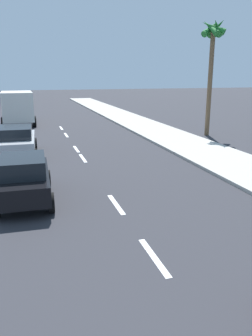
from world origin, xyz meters
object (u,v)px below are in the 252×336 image
Objects in this scene: parked_car_black at (24,177)px; delivery_truck at (18,107)px; parked_car_silver at (16,140)px; palm_tree_far at (213,43)px.

delivery_truck reaches higher than parked_car_black.
parked_car_silver is at bearing -91.22° from delivery_truck.
palm_tree_far is (12.44, 9.66, 5.33)m from parked_car_black.
parked_car_black is 16.63m from palm_tree_far.
parked_car_silver is 0.70× the size of delivery_truck.
delivery_truck reaches higher than parked_car_silver.
parked_car_silver is at bearing -168.17° from palm_tree_far.
palm_tree_far is at bearing 39.55° from parked_car_black.
parked_car_black is 0.88× the size of parked_car_silver.
parked_car_black is at bearing -84.89° from parked_car_silver.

